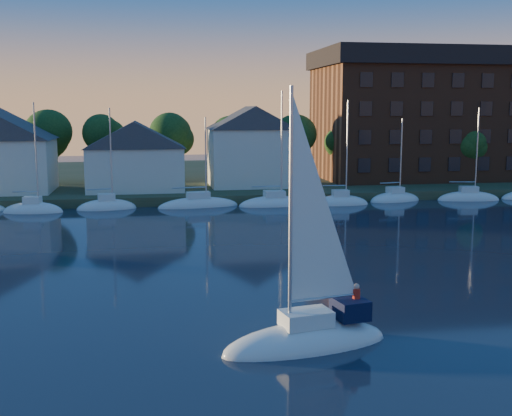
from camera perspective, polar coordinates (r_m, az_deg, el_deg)
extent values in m
cube|color=#334126|center=(95.03, -6.78, 2.42)|extent=(160.00, 50.00, 2.00)
cube|color=brown|center=(72.25, -5.87, 0.43)|extent=(120.00, 3.00, 1.00)
cube|color=white|center=(76.67, -10.64, 3.44)|extent=(11.00, 8.00, 5.00)
cube|color=white|center=(79.56, -0.48, 4.50)|extent=(10.00, 8.00, 7.00)
cube|color=brown|center=(92.75, 15.11, 7.29)|extent=(30.00, 16.00, 15.00)
cube|color=black|center=(92.97, 15.33, 12.65)|extent=(31.00, 17.00, 2.40)
cylinder|color=#382819|center=(83.79, -18.80, 3.05)|extent=(0.50, 0.50, 3.50)
sphere|color=#173814|center=(83.50, -18.95, 6.09)|extent=(5.40, 5.40, 5.40)
cylinder|color=#382819|center=(82.88, -13.33, 3.22)|extent=(0.50, 0.50, 3.50)
sphere|color=#173814|center=(82.59, -13.44, 6.30)|extent=(5.40, 5.40, 5.40)
cylinder|color=#382819|center=(82.74, -7.78, 3.37)|extent=(0.50, 0.50, 3.50)
sphere|color=#173814|center=(82.45, -7.85, 6.45)|extent=(5.40, 5.40, 5.40)
cylinder|color=#382819|center=(83.37, -2.27, 3.48)|extent=(0.50, 0.50, 3.50)
sphere|color=#173814|center=(83.08, -2.29, 6.54)|extent=(5.40, 5.40, 5.40)
cylinder|color=#382819|center=(84.75, 3.11, 3.57)|extent=(0.50, 0.50, 3.50)
sphere|color=#173814|center=(84.46, 3.14, 6.57)|extent=(5.40, 5.40, 5.40)
cylinder|color=#382819|center=(86.85, 8.28, 3.61)|extent=(0.50, 0.50, 3.50)
sphere|color=#173814|center=(86.57, 8.34, 6.55)|extent=(5.40, 5.40, 5.40)
cylinder|color=#382819|center=(89.62, 13.16, 3.63)|extent=(0.50, 0.50, 3.50)
sphere|color=#173814|center=(89.35, 13.26, 6.47)|extent=(5.40, 5.40, 5.40)
cylinder|color=#382819|center=(93.00, 17.73, 3.62)|extent=(0.50, 0.50, 3.50)
sphere|color=#173814|center=(92.73, 17.85, 6.36)|extent=(5.40, 5.40, 5.40)
ellipsoid|color=white|center=(70.08, -18.87, -0.26)|extent=(7.50, 2.40, 2.20)
cube|color=white|center=(69.90, -18.92, 0.79)|extent=(2.10, 1.32, 0.70)
cylinder|color=#A5A8AD|center=(69.32, -18.50, 4.62)|extent=(0.16, 0.16, 10.00)
cylinder|color=#A5A8AD|center=(69.93, -19.62, 1.46)|extent=(3.15, 0.12, 0.12)
ellipsoid|color=white|center=(69.22, -12.33, -0.10)|extent=(7.50, 2.40, 2.20)
cube|color=white|center=(69.04, -12.36, 0.97)|extent=(2.10, 1.32, 0.70)
cylinder|color=#A5A8AD|center=(68.54, -11.86, 4.84)|extent=(0.16, 0.16, 10.00)
cylinder|color=#A5A8AD|center=(68.98, -13.07, 1.65)|extent=(3.15, 0.12, 0.12)
ellipsoid|color=white|center=(69.28, -5.71, 0.07)|extent=(7.50, 2.40, 2.20)
cube|color=white|center=(69.10, -5.72, 1.14)|extent=(2.10, 1.32, 0.70)
cylinder|color=#A5A8AD|center=(68.69, -5.15, 5.00)|extent=(0.16, 0.16, 10.00)
cylinder|color=#A5A8AD|center=(68.94, -6.42, 1.82)|extent=(3.15, 0.12, 0.12)
ellipsoid|color=white|center=(70.26, 0.82, 0.24)|extent=(7.50, 2.40, 2.20)
cube|color=white|center=(70.08, 0.82, 1.29)|extent=(2.10, 1.32, 0.70)
cylinder|color=#A5A8AD|center=(69.77, 1.44, 5.09)|extent=(0.16, 0.16, 10.00)
cylinder|color=#A5A8AD|center=(69.83, 0.15, 1.97)|extent=(3.15, 0.12, 0.12)
ellipsoid|color=white|center=(72.12, 7.08, 0.39)|extent=(7.50, 2.40, 2.20)
cube|color=white|center=(71.94, 7.10, 1.42)|extent=(2.10, 1.32, 0.70)
cylinder|color=#A5A8AD|center=(71.72, 7.75, 5.11)|extent=(0.16, 0.16, 10.00)
cylinder|color=#A5A8AD|center=(71.61, 6.48, 2.08)|extent=(3.15, 0.12, 0.12)
ellipsoid|color=white|center=(74.79, 12.96, 0.53)|extent=(7.50, 2.40, 2.20)
cube|color=white|center=(74.62, 13.00, 1.52)|extent=(2.10, 1.32, 0.70)
cylinder|color=#A5A8AD|center=(74.49, 13.66, 5.08)|extent=(0.16, 0.16, 10.00)
cylinder|color=#A5A8AD|center=(74.21, 12.43, 2.16)|extent=(3.15, 0.12, 0.12)
ellipsoid|color=white|center=(78.19, 18.39, 0.66)|extent=(7.50, 2.40, 2.20)
cube|color=white|center=(78.03, 18.44, 1.60)|extent=(2.10, 1.32, 0.70)
cylinder|color=#A5A8AD|center=(77.98, 19.09, 5.00)|extent=(0.16, 0.16, 10.00)
cylinder|color=#A5A8AD|center=(77.55, 17.93, 2.22)|extent=(3.15, 0.12, 0.12)
ellipsoid|color=white|center=(29.24, 4.44, -12.17)|extent=(8.19, 3.97, 2.20)
cube|color=white|center=(28.80, 4.47, -9.75)|extent=(2.42, 1.78, 0.70)
cylinder|color=#A5A8AD|center=(27.32, 3.09, -0.19)|extent=(0.16, 0.16, 10.47)
cylinder|color=#A5A8AD|center=(28.91, 6.06, -7.94)|extent=(3.26, 0.74, 0.12)
cube|color=black|center=(29.69, 8.37, -8.84)|extent=(1.66, 1.76, 0.90)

